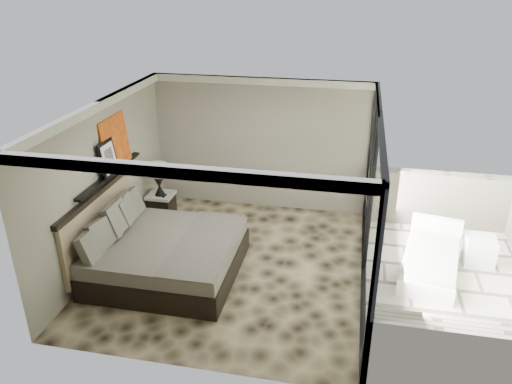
% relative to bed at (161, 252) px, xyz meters
% --- Properties ---
extents(floor, '(5.00, 5.00, 0.00)m').
position_rel_bed_xyz_m(floor, '(1.13, 0.44, -0.38)').
color(floor, black).
rests_on(floor, ground).
extents(ceiling, '(4.50, 5.00, 0.02)m').
position_rel_bed_xyz_m(ceiling, '(1.13, 0.44, 2.41)').
color(ceiling, silver).
rests_on(ceiling, back_wall).
extents(back_wall, '(4.50, 0.02, 2.80)m').
position_rel_bed_xyz_m(back_wall, '(1.13, 2.93, 1.02)').
color(back_wall, gray).
rests_on(back_wall, floor).
extents(left_wall, '(0.02, 5.00, 2.80)m').
position_rel_bed_xyz_m(left_wall, '(-1.11, 0.44, 1.02)').
color(left_wall, gray).
rests_on(left_wall, floor).
extents(glass_wall, '(0.08, 5.00, 2.80)m').
position_rel_bed_xyz_m(glass_wall, '(3.38, 0.44, 1.02)').
color(glass_wall, white).
rests_on(glass_wall, floor).
extents(terrace_slab, '(3.00, 5.00, 0.12)m').
position_rel_bed_xyz_m(terrace_slab, '(4.88, 0.44, -0.44)').
color(terrace_slab, '#BDB3A1').
rests_on(terrace_slab, ground).
extents(picture_ledge, '(0.12, 2.20, 0.05)m').
position_rel_bed_xyz_m(picture_ledge, '(-1.05, 0.54, 1.12)').
color(picture_ledge, black).
rests_on(picture_ledge, left_wall).
extents(bed, '(2.39, 2.31, 1.33)m').
position_rel_bed_xyz_m(bed, '(0.00, 0.00, 0.00)').
color(bed, black).
rests_on(bed, floor).
extents(nightstand, '(0.67, 0.67, 0.52)m').
position_rel_bed_xyz_m(nightstand, '(-0.78, 1.98, -0.12)').
color(nightstand, black).
rests_on(nightstand, floor).
extents(table_lamp, '(0.38, 0.38, 0.69)m').
position_rel_bed_xyz_m(table_lamp, '(-0.77, 1.93, 0.57)').
color(table_lamp, black).
rests_on(table_lamp, nightstand).
extents(abstract_canvas, '(0.13, 0.90, 0.90)m').
position_rel_bed_xyz_m(abstract_canvas, '(-1.07, 0.88, 1.59)').
color(abstract_canvas, '#9F460D').
rests_on(abstract_canvas, picture_ledge).
extents(framed_print, '(0.11, 0.50, 0.60)m').
position_rel_bed_xyz_m(framed_print, '(-1.01, 0.47, 1.44)').
color(framed_print, black).
rests_on(framed_print, picture_ledge).
extents(ottoman, '(0.52, 0.52, 0.49)m').
position_rel_bed_xyz_m(ottoman, '(5.34, 1.40, -0.14)').
color(ottoman, white).
rests_on(ottoman, terrace_slab).
extents(lounger, '(1.19, 1.89, 0.69)m').
position_rel_bed_xyz_m(lounger, '(4.48, 0.92, -0.17)').
color(lounger, white).
rests_on(lounger, terrace_slab).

